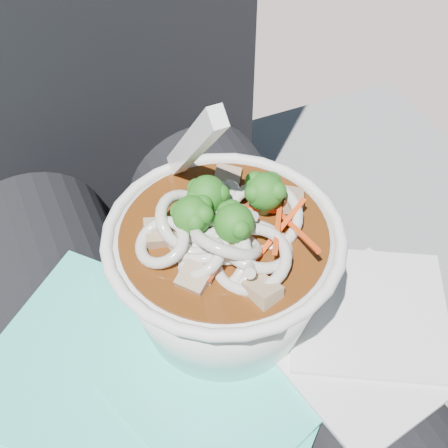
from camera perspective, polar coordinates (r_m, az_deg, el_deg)
name	(u,v)px	position (r m, az deg, el deg)	size (l,w,h in m)	color
stone_ledge	(162,396)	(0.93, -5.73, -15.36)	(1.00, 0.50, 0.48)	slate
lap	(193,368)	(0.58, -2.88, -13.00)	(0.35, 0.48, 0.16)	black
person_body	(157,282)	(0.62, -6.18, -5.31)	(0.34, 0.94, 1.03)	black
plastic_bag	(169,370)	(0.48, -5.09, -13.19)	(0.34, 0.27, 0.01)	#32D1BB
napkins	(367,330)	(0.50, 12.95, -9.46)	(0.18, 0.18, 0.01)	silver
udon_bowl	(224,265)	(0.45, -0.02, -3.75)	(0.17, 0.17, 0.20)	white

